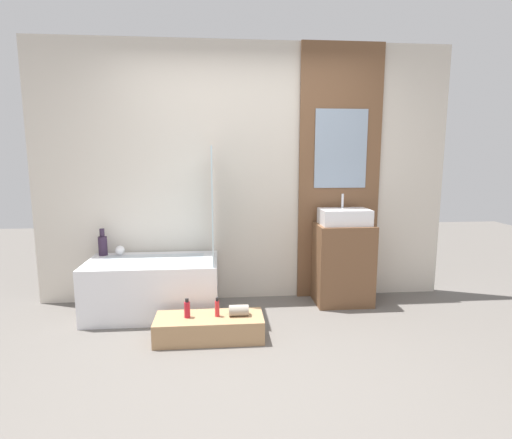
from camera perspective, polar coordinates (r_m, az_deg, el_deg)
ground_plane at (r=2.93m, az=0.56°, el=-21.48°), size 12.00×12.00×0.00m
wall_tiled_back at (r=4.10m, az=-1.59°, el=6.44°), size 4.20×0.06×2.60m
wall_wood_accent at (r=4.22m, az=11.84°, el=6.58°), size 0.84×0.04×2.60m
bathtub at (r=3.96m, az=-14.45°, el=-9.26°), size 1.21×0.66×0.52m
glass_shower_screen at (r=3.71m, az=-6.18°, el=2.21°), size 0.01×0.57×1.05m
wooden_step_bench at (r=3.41m, az=-6.68°, el=-15.08°), size 0.88×0.34×0.19m
vanity_cabinet at (r=4.15m, az=12.31°, el=-6.23°), size 0.56×0.40×0.81m
sink at (r=4.05m, az=12.54°, el=0.39°), size 0.48×0.31×0.30m
vase_tall_dark at (r=4.20m, az=-21.05°, el=-3.34°), size 0.09×0.09×0.26m
vase_round_light at (r=4.17m, az=-18.86°, el=-4.19°), size 0.09×0.09×0.09m
bottle_soap_primary at (r=3.36m, az=-9.81°, el=-12.49°), size 0.05×0.05×0.16m
bottle_soap_secondary at (r=3.35m, az=-5.57°, el=-12.47°), size 0.04×0.04×0.16m
towel_roll at (r=3.36m, az=-2.47°, el=-12.83°), size 0.16×0.09×0.09m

